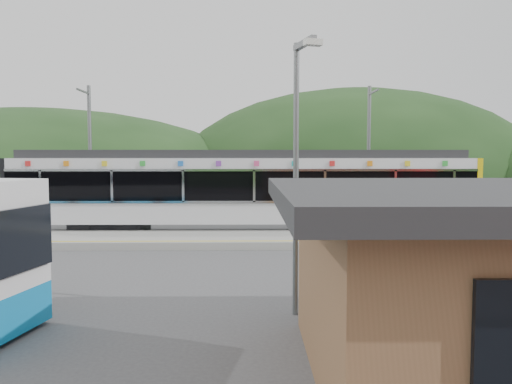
{
  "coord_description": "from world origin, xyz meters",
  "views": [
    {
      "loc": [
        1.0,
        -16.54,
        3.44
      ],
      "look_at": [
        1.22,
        1.0,
        2.22
      ],
      "focal_mm": 35.0,
      "sensor_mm": 36.0,
      "label": 1
    }
  ],
  "objects": [
    {
      "name": "ground",
      "position": [
        0.0,
        0.0,
        0.0
      ],
      "size": [
        120.0,
        120.0,
        0.0
      ],
      "primitive_type": "plane",
      "color": "#4C4C4F",
      "rests_on": "ground"
    },
    {
      "name": "hills",
      "position": [
        6.19,
        5.29,
        0.0
      ],
      "size": [
        146.0,
        149.0,
        26.0
      ],
      "color": "#1E3D19",
      "rests_on": "ground"
    },
    {
      "name": "platform",
      "position": [
        0.0,
        3.3,
        0.15
      ],
      "size": [
        26.0,
        3.2,
        0.3
      ],
      "primitive_type": "cube",
      "color": "#9E9E99",
      "rests_on": "ground"
    },
    {
      "name": "yellow_line",
      "position": [
        0.0,
        2.0,
        0.3
      ],
      "size": [
        26.0,
        0.1,
        0.01
      ],
      "primitive_type": "cube",
      "color": "yellow",
      "rests_on": "platform"
    },
    {
      "name": "train",
      "position": [
        0.71,
        6.0,
        2.06
      ],
      "size": [
        20.44,
        3.01,
        3.74
      ],
      "color": "black",
      "rests_on": "ground"
    },
    {
      "name": "catenary_mast_west",
      "position": [
        -7.0,
        8.56,
        3.65
      ],
      "size": [
        0.18,
        1.8,
        7.0
      ],
      "color": "slate",
      "rests_on": "ground"
    },
    {
      "name": "catenary_mast_east",
      "position": [
        7.0,
        8.56,
        3.65
      ],
      "size": [
        0.18,
        1.8,
        7.0
      ],
      "color": "slate",
      "rests_on": "ground"
    },
    {
      "name": "lamp_post",
      "position": [
        2.0,
        -5.92,
        3.5
      ],
      "size": [
        0.39,
        1.07,
        5.86
      ],
      "rotation": [
        0.0,
        0.0,
        0.28
      ],
      "color": "slate",
      "rests_on": "ground"
    }
  ]
}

